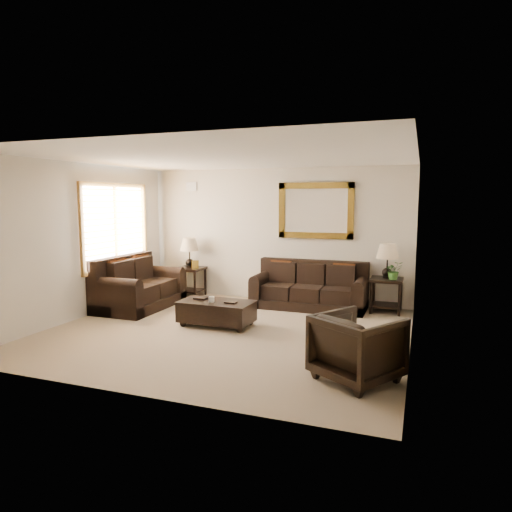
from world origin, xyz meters
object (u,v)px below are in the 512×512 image
at_px(sofa, 310,291).
at_px(loveseat, 137,289).
at_px(armchair, 357,344).
at_px(coffee_table, 217,310).
at_px(end_table_left, 190,258).
at_px(end_table_right, 387,268).

distance_m(sofa, loveseat, 3.33).
distance_m(loveseat, armchair, 4.98).
bearing_deg(armchair, loveseat, 6.78).
distance_m(sofa, coffee_table, 2.15).
bearing_deg(coffee_table, armchair, -30.17).
relative_size(end_table_left, armchair, 1.48).
distance_m(loveseat, end_table_right, 4.73).
xyz_separation_m(loveseat, end_table_right, (4.54, 1.26, 0.47)).
bearing_deg(end_table_right, coffee_table, -143.03).
height_order(sofa, armchair, sofa).
bearing_deg(sofa, armchair, -68.04).
xyz_separation_m(end_table_right, coffee_table, (-2.55, -1.92, -0.57)).
bearing_deg(sofa, end_table_right, 3.89).
xyz_separation_m(coffee_table, armchair, (2.48, -1.53, 0.17)).
height_order(loveseat, armchair, loveseat).
relative_size(sofa, end_table_left, 1.72).
xyz_separation_m(sofa, coffee_table, (-1.13, -1.82, -0.06)).
distance_m(end_table_right, armchair, 3.48).
height_order(end_table_left, armchair, end_table_left).
relative_size(loveseat, end_table_right, 1.38).
relative_size(loveseat, armchair, 2.07).
relative_size(end_table_left, coffee_table, 1.02).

